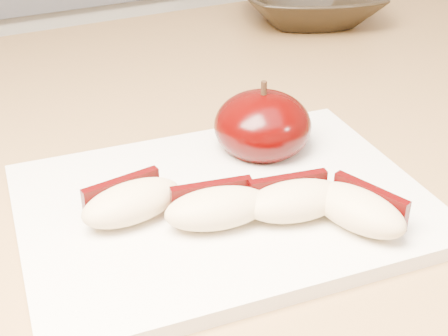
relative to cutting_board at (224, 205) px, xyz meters
name	(u,v)px	position (x,y,z in m)	size (l,w,h in m)	color
back_cabinet	(64,170)	(0.05, 0.84, -0.43)	(2.40, 0.62, 0.94)	silver
cutting_board	(224,205)	(0.00, 0.00, 0.00)	(0.28, 0.20, 0.01)	silver
apple_half	(263,126)	(0.06, 0.05, 0.02)	(0.09, 0.09, 0.06)	black
apple_wedge_a	(131,201)	(-0.06, 0.01, 0.02)	(0.07, 0.04, 0.03)	beige
apple_wedge_b	(217,207)	(-0.02, -0.02, 0.02)	(0.08, 0.05, 0.03)	beige
apple_wedge_c	(295,200)	(0.03, -0.04, 0.02)	(0.07, 0.05, 0.03)	beige
apple_wedge_d	(359,209)	(0.06, -0.07, 0.02)	(0.05, 0.08, 0.03)	beige
bowl	(310,3)	(0.30, 0.34, 0.02)	(0.19, 0.19, 0.05)	black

